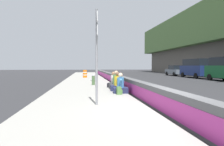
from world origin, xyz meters
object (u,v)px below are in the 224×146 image
object	(u,v)px
route_sign_post	(97,50)
seated_person_far	(113,82)
construction_barrel	(85,74)
parked_car_midline	(175,71)
seated_person_middle	(117,85)
seated_person_rear	(116,83)
seated_person_foreground	(121,87)
backpack	(119,91)
fire_hydrant	(93,79)
parked_car_fourth	(196,68)

from	to	relation	value
route_sign_post	seated_person_far	xyz separation A→B (m)	(6.07, -1.51, -1.74)
construction_barrel	parked_car_midline	world-z (taller)	parked_car_midline
seated_person_middle	parked_car_midline	size ratio (longest dim) A/B	0.25
seated_person_rear	seated_person_far	xyz separation A→B (m)	(1.00, 0.03, -0.03)
construction_barrel	route_sign_post	bearing A→B (deg)	-178.58
seated_person_foreground	construction_barrel	world-z (taller)	seated_person_foreground
seated_person_middle	parked_car_midline	xyz separation A→B (m)	(19.07, -12.87, 0.37)
route_sign_post	parked_car_midline	xyz separation A→B (m)	(23.21, -14.35, -1.35)
backpack	parked_car_midline	distance (m)	24.42
construction_barrel	backpack	bearing A→B (deg)	-173.41
construction_barrel	parked_car_midline	bearing A→B (deg)	-69.66
construction_barrel	seated_person_rear	bearing A→B (deg)	-171.07
fire_hydrant	seated_person_foreground	bearing A→B (deg)	-164.81
seated_person_middle	backpack	world-z (taller)	seated_person_middle
fire_hydrant	parked_car_fourth	world-z (taller)	parked_car_fourth
seated_person_foreground	parked_car_midline	bearing A→B (deg)	-32.65
seated_person_far	seated_person_rear	bearing A→B (deg)	-178.07
seated_person_rear	seated_person_far	world-z (taller)	seated_person_rear
route_sign_post	parked_car_fourth	size ratio (longest dim) A/B	0.70
route_sign_post	parked_car_fourth	distance (m)	22.50
route_sign_post	construction_barrel	xyz separation A→B (m)	(17.73, 0.44, -1.59)
route_sign_post	fire_hydrant	xyz separation A→B (m)	(7.85, -0.20, -1.62)
seated_person_far	parked_car_fourth	size ratio (longest dim) A/B	0.21
route_sign_post	parked_car_midline	distance (m)	27.33
fire_hydrant	seated_person_far	size ratio (longest dim) A/B	0.82
parked_car_midline	fire_hydrant	bearing A→B (deg)	137.35
parked_car_fourth	construction_barrel	bearing A→B (deg)	88.26
seated_person_rear	construction_barrel	xyz separation A→B (m)	(12.66, 1.99, 0.11)
route_sign_post	fire_hydrant	distance (m)	8.02
route_sign_post	construction_barrel	size ratio (longest dim) A/B	3.79
seated_person_far	seated_person_middle	bearing A→B (deg)	179.00
seated_person_far	backpack	world-z (taller)	seated_person_far
fire_hydrant	route_sign_post	bearing A→B (deg)	178.52
seated_person_rear	parked_car_fourth	xyz separation A→B (m)	(12.21, -12.83, 0.85)
seated_person_foreground	seated_person_rear	xyz separation A→B (m)	(1.94, -0.06, 0.02)
seated_person_far	backpack	distance (m)	3.50
parked_car_midline	seated_person_rear	bearing A→B (deg)	144.79
fire_hydrant	construction_barrel	world-z (taller)	construction_barrel
fire_hydrant	seated_person_foreground	size ratio (longest dim) A/B	0.80
parked_car_fourth	backpack	bearing A→B (deg)	138.38
fire_hydrant	seated_person_far	bearing A→B (deg)	-143.70
seated_person_rear	backpack	size ratio (longest dim) A/B	2.92
seated_person_foreground	route_sign_post	bearing A→B (deg)	154.63
seated_person_foreground	construction_barrel	size ratio (longest dim) A/B	1.16
route_sign_post	backpack	world-z (taller)	route_sign_post
route_sign_post	fire_hydrant	world-z (taller)	route_sign_post
fire_hydrant	parked_car_fourth	size ratio (longest dim) A/B	0.17
backpack	parked_car_fourth	size ratio (longest dim) A/B	0.08
fire_hydrant	seated_person_middle	xyz separation A→B (m)	(-3.71, -1.28, -0.10)
seated_person_middle	seated_person_foreground	bearing A→B (deg)	-179.74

